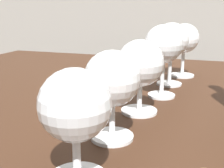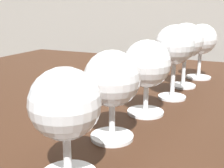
# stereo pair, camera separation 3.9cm
# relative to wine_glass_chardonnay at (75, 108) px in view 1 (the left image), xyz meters

# --- Properties ---
(dining_table) EXTENTS (1.52, 0.94, 0.71)m
(dining_table) POSITION_rel_wine_glass_chardonnay_xyz_m (0.07, 0.36, -0.16)
(dining_table) COLOR #382114
(dining_table) RESTS_ON ground_plane
(wine_glass_chardonnay) EXTENTS (0.08, 0.08, 0.13)m
(wine_glass_chardonnay) POSITION_rel_wine_glass_chardonnay_xyz_m (0.00, 0.00, 0.00)
(wine_glass_chardonnay) COLOR white
(wine_glass_chardonnay) RESTS_ON dining_table
(wine_glass_amber) EXTENTS (0.08, 0.08, 0.13)m
(wine_glass_amber) POSITION_rel_wine_glass_chardonnay_xyz_m (0.00, 0.11, 0.00)
(wine_glass_amber) COLOR white
(wine_glass_amber) RESTS_ON dining_table
(wine_glass_cabernet) EXTENTS (0.08, 0.08, 0.13)m
(wine_glass_cabernet) POSITION_rel_wine_glass_chardonnay_xyz_m (0.01, 0.23, 0.00)
(wine_glass_cabernet) COLOR white
(wine_glass_cabernet) RESTS_ON dining_table
(wine_glass_merlot) EXTENTS (0.08, 0.08, 0.15)m
(wine_glass_merlot) POSITION_rel_wine_glass_chardonnay_xyz_m (0.04, 0.34, 0.02)
(wine_glass_merlot) COLOR white
(wine_glass_merlot) RESTS_ON dining_table
(wine_glass_port) EXTENTS (0.08, 0.08, 0.15)m
(wine_glass_port) POSITION_rel_wine_glass_chardonnay_xyz_m (0.04, 0.44, 0.02)
(wine_glass_port) COLOR white
(wine_glass_port) RESTS_ON dining_table
(wine_glass_empty) EXTENTS (0.08, 0.08, 0.15)m
(wine_glass_empty) POSITION_rel_wine_glass_chardonnay_xyz_m (0.06, 0.55, 0.02)
(wine_glass_empty) COLOR white
(wine_glass_empty) RESTS_ON dining_table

